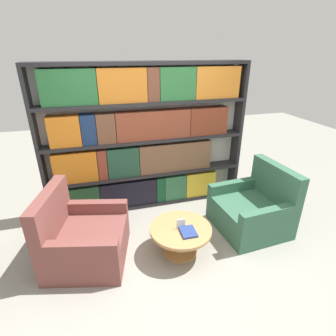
% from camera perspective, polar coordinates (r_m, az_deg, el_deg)
% --- Properties ---
extents(ground_plane, '(14.00, 14.00, 0.00)m').
position_cam_1_polar(ground_plane, '(3.44, 1.56, -20.21)').
color(ground_plane, gray).
extents(bookshelf, '(3.16, 0.30, 2.28)m').
position_cam_1_polar(bookshelf, '(4.11, -5.14, 6.24)').
color(bookshelf, silver).
rests_on(bookshelf, ground_plane).
extents(armchair_left, '(1.11, 1.13, 0.95)m').
position_cam_1_polar(armchair_left, '(3.49, -18.04, -14.39)').
color(armchair_left, brown).
rests_on(armchair_left, ground_plane).
extents(armchair_right, '(0.97, 0.99, 0.95)m').
position_cam_1_polar(armchair_right, '(4.04, 18.03, -8.57)').
color(armchair_right, '#336047').
rests_on(armchair_right, ground_plane).
extents(coffee_table, '(0.78, 0.78, 0.39)m').
position_cam_1_polar(coffee_table, '(3.42, 2.76, -14.33)').
color(coffee_table, '#AD7F4C').
rests_on(coffee_table, ground_plane).
extents(table_sign, '(0.11, 0.06, 0.13)m').
position_cam_1_polar(table_sign, '(3.32, 2.81, -12.15)').
color(table_sign, black).
rests_on(table_sign, coffee_table).
extents(stray_book, '(0.19, 0.24, 0.03)m').
position_cam_1_polar(stray_book, '(3.27, 4.43, -13.70)').
color(stray_book, navy).
rests_on(stray_book, coffee_table).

